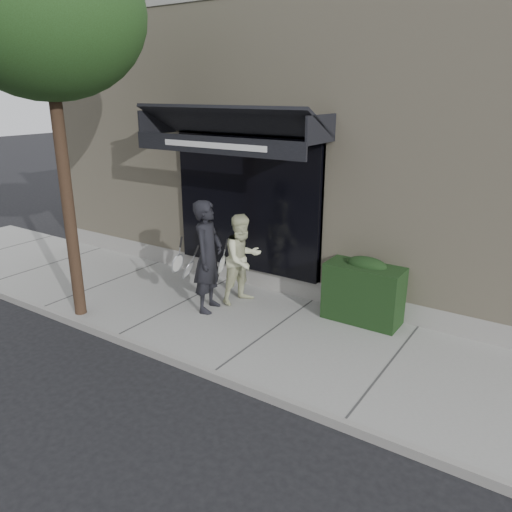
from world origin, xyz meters
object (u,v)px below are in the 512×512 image
Objects in this scene: hedge at (364,290)px; street_tree at (45,14)px; pedestrian_back at (242,259)px; pedestrian_front at (208,257)px.

hedge is 6.61m from street_tree.
hedge is at bearing 13.25° from pedestrian_back.
pedestrian_front is 0.72m from pedestrian_back.
street_tree is at bearing -149.33° from hedge.
street_tree reaches higher than pedestrian_back.
pedestrian_front is at bearing -115.60° from pedestrian_back.
pedestrian_front is at bearing 37.78° from street_tree.
pedestrian_back is (-2.18, -0.51, 0.30)m from hedge.
pedestrian_back is at bearing 43.90° from street_tree.
hedge is 2.78m from pedestrian_front.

